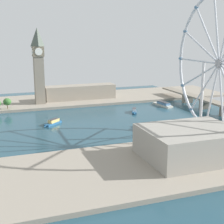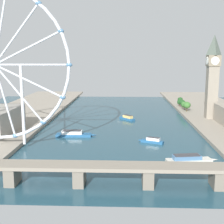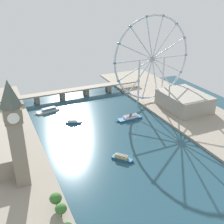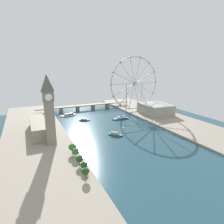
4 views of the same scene
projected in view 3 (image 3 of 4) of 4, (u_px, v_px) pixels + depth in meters
name	position (u px, v px, depth m)	size (l,w,h in m)	color
ground_plane	(130.00, 157.00, 273.17)	(411.32, 411.32, 0.00)	#234756
riverbank_left	(1.00, 190.00, 226.74)	(90.00, 520.00, 3.00)	gray
riverbank_right	(222.00, 131.00, 318.36)	(90.00, 520.00, 3.00)	gray
clock_tower	(15.00, 134.00, 213.09)	(14.13, 14.13, 90.91)	gray
parliament_block	(1.00, 146.00, 268.89)	(22.00, 91.62, 18.14)	gray
tree_row_embankment	(64.00, 220.00, 185.72)	(10.35, 63.47, 12.42)	#513823
ferris_wheel	(152.00, 59.00, 373.30)	(117.74, 3.20, 119.29)	silver
riverside_hall	(184.00, 101.00, 371.34)	(51.56, 64.73, 20.90)	gray
river_bridge	(74.00, 91.00, 418.43)	(223.32, 13.91, 11.96)	gray
tour_boat_0	(130.00, 118.00, 348.78)	(36.88, 10.24, 5.46)	#235684
tour_boat_1	(48.00, 110.00, 369.75)	(36.24, 12.62, 5.52)	beige
tour_boat_2	(122.00, 158.00, 267.24)	(18.72, 20.71, 5.45)	#235684
tour_boat_3	(73.00, 122.00, 338.65)	(21.50, 11.59, 4.87)	#235684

